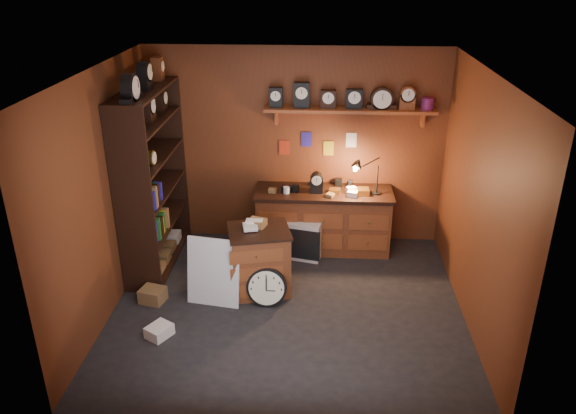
# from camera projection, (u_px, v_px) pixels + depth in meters

# --- Properties ---
(floor) EXTENTS (4.00, 4.00, 0.00)m
(floor) POSITION_uv_depth(u_px,v_px,m) (288.00, 306.00, 6.53)
(floor) COLOR black
(floor) RESTS_ON ground
(room_shell) EXTENTS (4.02, 3.62, 2.71)m
(room_shell) POSITION_uv_depth(u_px,v_px,m) (293.00, 164.00, 5.92)
(room_shell) COLOR brown
(room_shell) RESTS_ON ground
(shelving_unit) EXTENTS (0.47, 1.60, 2.58)m
(shelving_unit) POSITION_uv_depth(u_px,v_px,m) (149.00, 173.00, 7.00)
(shelving_unit) COLOR black
(shelving_unit) RESTS_ON ground
(workbench) EXTENTS (1.85, 0.66, 1.36)m
(workbench) POSITION_uv_depth(u_px,v_px,m) (323.00, 217.00, 7.66)
(workbench) COLOR brown
(workbench) RESTS_ON ground
(low_cabinet) EXTENTS (0.83, 0.75, 0.90)m
(low_cabinet) POSITION_uv_depth(u_px,v_px,m) (259.00, 258.00, 6.68)
(low_cabinet) COLOR brown
(low_cabinet) RESTS_ON ground
(big_round_clock) EXTENTS (0.47, 0.16, 0.47)m
(big_round_clock) POSITION_uv_depth(u_px,v_px,m) (267.00, 287.00, 6.48)
(big_round_clock) COLOR black
(big_round_clock) RESTS_ON ground
(white_panel) EXTENTS (0.64, 0.27, 0.82)m
(white_panel) POSITION_uv_depth(u_px,v_px,m) (215.00, 302.00, 6.62)
(white_panel) COLOR silver
(white_panel) RESTS_ON ground
(mini_fridge) EXTENTS (0.61, 0.63, 0.53)m
(mini_fridge) POSITION_uv_depth(u_px,v_px,m) (305.00, 236.00, 7.59)
(mini_fridge) COLOR silver
(mini_fridge) RESTS_ON ground
(floor_box_a) EXTENTS (0.32, 0.29, 0.17)m
(floor_box_a) POSITION_uv_depth(u_px,v_px,m) (153.00, 295.00, 6.59)
(floor_box_a) COLOR brown
(floor_box_a) RESTS_ON ground
(floor_box_b) EXTENTS (0.31, 0.33, 0.13)m
(floor_box_b) POSITION_uv_depth(u_px,v_px,m) (159.00, 331.00, 6.00)
(floor_box_b) COLOR white
(floor_box_b) RESTS_ON ground
(floor_box_c) EXTENTS (0.28, 0.27, 0.17)m
(floor_box_c) POSITION_uv_depth(u_px,v_px,m) (254.00, 254.00, 7.50)
(floor_box_c) COLOR brown
(floor_box_c) RESTS_ON ground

